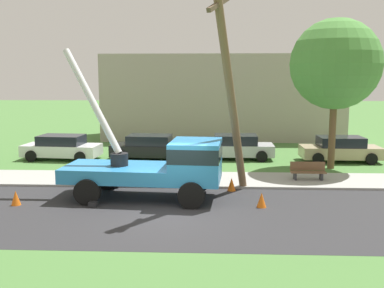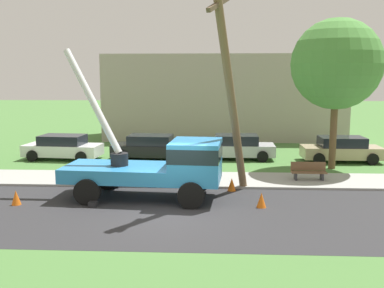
{
  "view_description": "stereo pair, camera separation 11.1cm",
  "coord_description": "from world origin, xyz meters",
  "px_view_note": "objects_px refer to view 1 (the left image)",
  "views": [
    {
      "loc": [
        1.44,
        -15.33,
        4.86
      ],
      "look_at": [
        0.66,
        2.07,
        2.19
      ],
      "focal_mm": 41.88,
      "sensor_mm": 36.0,
      "label": 1
    },
    {
      "loc": [
        1.55,
        -15.32,
        4.86
      ],
      "look_at": [
        0.66,
        2.07,
        2.19
      ],
      "focal_mm": 41.88,
      "sensor_mm": 36.0,
      "label": 2
    }
  ],
  "objects_px": {
    "roadside_tree_far": "(336,64)",
    "parked_sedan_tan": "(340,149)",
    "parked_sedan_white": "(62,147)",
    "parked_sedan_black": "(150,147)",
    "traffic_cone_behind": "(16,198)",
    "park_bench": "(308,172)",
    "traffic_cone_curbside": "(232,184)",
    "traffic_cone_ahead": "(262,200)",
    "utility_truck": "(163,164)",
    "parked_sedan_silver": "(235,147)",
    "leaning_utility_pole": "(230,89)"
  },
  "relations": [
    {
      "from": "traffic_cone_behind",
      "to": "parked_sedan_white",
      "type": "distance_m",
      "value": 9.42
    },
    {
      "from": "parked_sedan_silver",
      "to": "parked_sedan_tan",
      "type": "relative_size",
      "value": 1.0
    },
    {
      "from": "utility_truck",
      "to": "parked_sedan_silver",
      "type": "bearing_deg",
      "value": 69.4
    },
    {
      "from": "parked_sedan_black",
      "to": "parked_sedan_white",
      "type": "bearing_deg",
      "value": -176.81
    },
    {
      "from": "traffic_cone_curbside",
      "to": "park_bench",
      "type": "bearing_deg",
      "value": 27.44
    },
    {
      "from": "traffic_cone_ahead",
      "to": "traffic_cone_behind",
      "type": "relative_size",
      "value": 1.0
    },
    {
      "from": "leaning_utility_pole",
      "to": "parked_sedan_tan",
      "type": "bearing_deg",
      "value": 49.85
    },
    {
      "from": "traffic_cone_ahead",
      "to": "park_bench",
      "type": "xyz_separation_m",
      "value": [
        2.59,
        4.24,
        0.18
      ]
    },
    {
      "from": "parked_sedan_black",
      "to": "parked_sedan_silver",
      "type": "relative_size",
      "value": 1.02
    },
    {
      "from": "utility_truck",
      "to": "traffic_cone_ahead",
      "type": "height_order",
      "value": "utility_truck"
    },
    {
      "from": "leaning_utility_pole",
      "to": "parked_sedan_white",
      "type": "relative_size",
      "value": 1.88
    },
    {
      "from": "traffic_cone_ahead",
      "to": "parked_sedan_silver",
      "type": "xyz_separation_m",
      "value": [
        -0.48,
        9.79,
        0.43
      ]
    },
    {
      "from": "parked_sedan_white",
      "to": "parked_sedan_silver",
      "type": "relative_size",
      "value": 1.02
    },
    {
      "from": "utility_truck",
      "to": "traffic_cone_behind",
      "type": "height_order",
      "value": "utility_truck"
    },
    {
      "from": "utility_truck",
      "to": "leaning_utility_pole",
      "type": "bearing_deg",
      "value": 7.93
    },
    {
      "from": "traffic_cone_curbside",
      "to": "parked_sedan_black",
      "type": "bearing_deg",
      "value": 122.36
    },
    {
      "from": "parked_sedan_black",
      "to": "leaning_utility_pole",
      "type": "bearing_deg",
      "value": -61.75
    },
    {
      "from": "parked_sedan_tan",
      "to": "park_bench",
      "type": "height_order",
      "value": "parked_sedan_tan"
    },
    {
      "from": "leaning_utility_pole",
      "to": "parked_sedan_silver",
      "type": "xyz_separation_m",
      "value": [
        0.69,
        8.39,
        -3.63
      ]
    },
    {
      "from": "traffic_cone_behind",
      "to": "traffic_cone_ahead",
      "type": "bearing_deg",
      "value": 0.86
    },
    {
      "from": "utility_truck",
      "to": "parked_sedan_white",
      "type": "bearing_deg",
      "value": 130.11
    },
    {
      "from": "traffic_cone_ahead",
      "to": "roadside_tree_far",
      "type": "bearing_deg",
      "value": 58.71
    },
    {
      "from": "traffic_cone_behind",
      "to": "parked_sedan_black",
      "type": "xyz_separation_m",
      "value": [
        3.75,
        9.6,
        0.43
      ]
    },
    {
      "from": "traffic_cone_curbside",
      "to": "roadside_tree_far",
      "type": "bearing_deg",
      "value": 42.06
    },
    {
      "from": "parked_sedan_silver",
      "to": "utility_truck",
      "type": "bearing_deg",
      "value": -110.6
    },
    {
      "from": "traffic_cone_behind",
      "to": "park_bench",
      "type": "relative_size",
      "value": 0.35
    },
    {
      "from": "utility_truck",
      "to": "park_bench",
      "type": "relative_size",
      "value": 4.21
    },
    {
      "from": "parked_sedan_tan",
      "to": "roadside_tree_far",
      "type": "xyz_separation_m",
      "value": [
        -1.02,
        -1.96,
        4.7
      ]
    },
    {
      "from": "traffic_cone_ahead",
      "to": "traffic_cone_behind",
      "type": "distance_m",
      "value": 9.26
    },
    {
      "from": "parked_sedan_tan",
      "to": "park_bench",
      "type": "distance_m",
      "value": 5.76
    },
    {
      "from": "traffic_cone_behind",
      "to": "park_bench",
      "type": "bearing_deg",
      "value": 20.3
    },
    {
      "from": "parked_sedan_tan",
      "to": "traffic_cone_behind",
      "type": "bearing_deg",
      "value": -147.46
    },
    {
      "from": "parked_sedan_black",
      "to": "roadside_tree_far",
      "type": "height_order",
      "value": "roadside_tree_far"
    },
    {
      "from": "traffic_cone_ahead",
      "to": "parked_sedan_white",
      "type": "height_order",
      "value": "parked_sedan_white"
    },
    {
      "from": "utility_truck",
      "to": "parked_sedan_black",
      "type": "xyz_separation_m",
      "value": [
        -1.73,
        8.42,
        -0.7
      ]
    },
    {
      "from": "traffic_cone_ahead",
      "to": "park_bench",
      "type": "bearing_deg",
      "value": 58.62
    },
    {
      "from": "leaning_utility_pole",
      "to": "traffic_cone_ahead",
      "type": "bearing_deg",
      "value": -50.11
    },
    {
      "from": "traffic_cone_curbside",
      "to": "park_bench",
      "type": "height_order",
      "value": "park_bench"
    },
    {
      "from": "parked_sedan_black",
      "to": "parked_sedan_tan",
      "type": "distance_m",
      "value": 10.95
    },
    {
      "from": "leaning_utility_pole",
      "to": "traffic_cone_behind",
      "type": "bearing_deg",
      "value": -169.22
    },
    {
      "from": "parked_sedan_black",
      "to": "parked_sedan_tan",
      "type": "bearing_deg",
      "value": -1.14
    },
    {
      "from": "leaning_utility_pole",
      "to": "park_bench",
      "type": "xyz_separation_m",
      "value": [
        3.76,
        2.84,
        -3.88
      ]
    },
    {
      "from": "traffic_cone_behind",
      "to": "parked_sedan_black",
      "type": "relative_size",
      "value": 0.12
    },
    {
      "from": "traffic_cone_ahead",
      "to": "parked_sedan_tan",
      "type": "relative_size",
      "value": 0.13
    },
    {
      "from": "parked_sedan_white",
      "to": "parked_sedan_black",
      "type": "xyz_separation_m",
      "value": [
        5.12,
        0.29,
        0.0
      ]
    },
    {
      "from": "roadside_tree_far",
      "to": "parked_sedan_tan",
      "type": "bearing_deg",
      "value": 62.54
    },
    {
      "from": "traffic_cone_ahead",
      "to": "parked_sedan_silver",
      "type": "bearing_deg",
      "value": 92.78
    },
    {
      "from": "parked_sedan_silver",
      "to": "traffic_cone_curbside",
      "type": "bearing_deg",
      "value": -94.13
    },
    {
      "from": "leaning_utility_pole",
      "to": "traffic_cone_ahead",
      "type": "distance_m",
      "value": 4.46
    },
    {
      "from": "park_bench",
      "to": "parked_sedan_black",
      "type": "bearing_deg",
      "value": 147.18
    }
  ]
}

